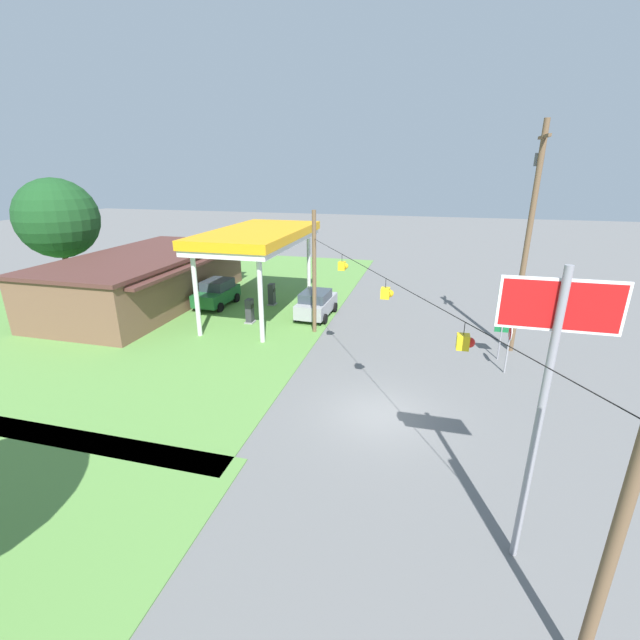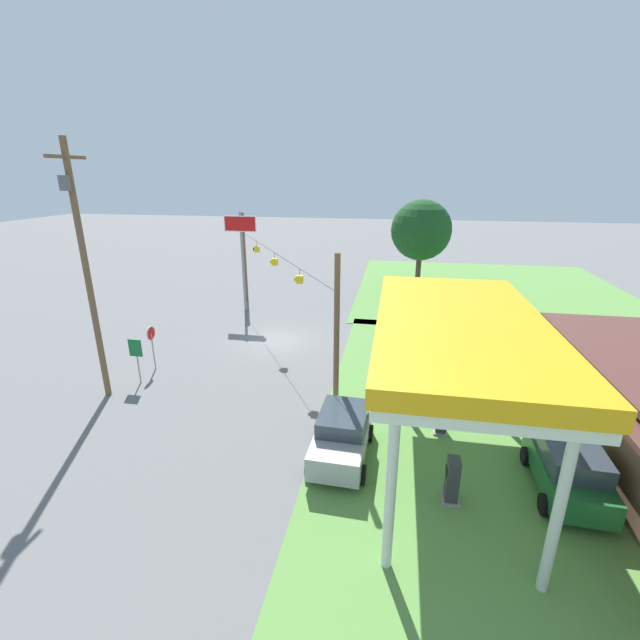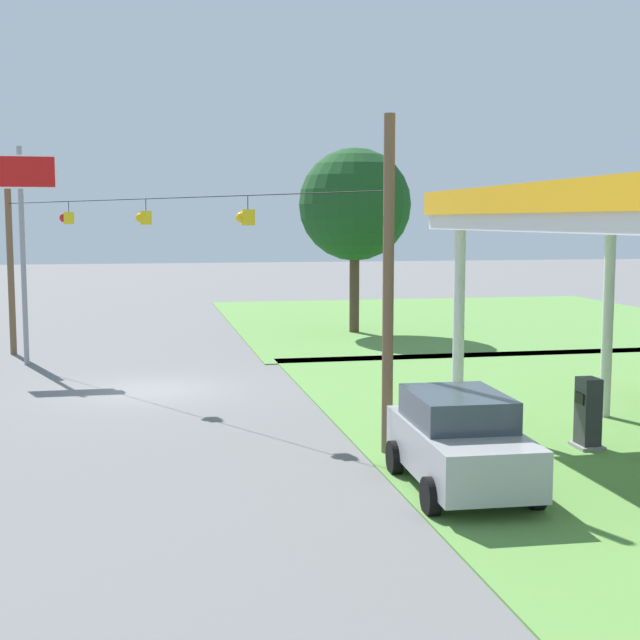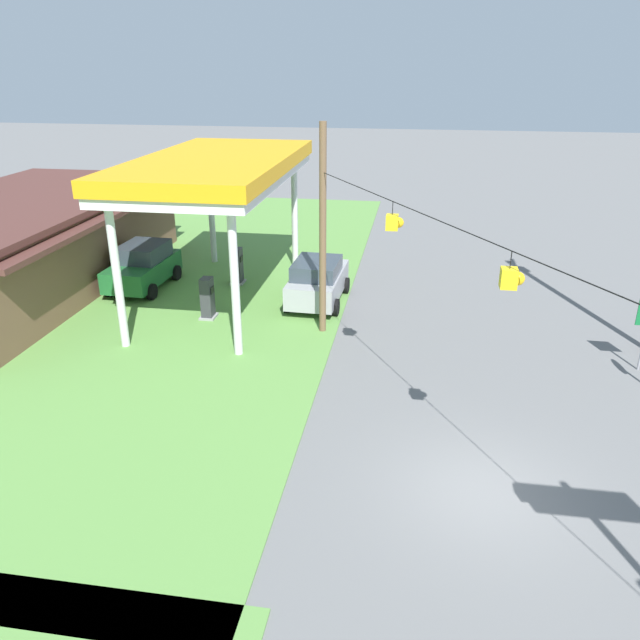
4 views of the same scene
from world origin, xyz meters
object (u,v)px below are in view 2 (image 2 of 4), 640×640
object	(u,v)px
car_at_pumps_front	(342,434)
route_sign	(136,352)
stop_sign_roadside	(152,338)
gas_station_canopy	(459,332)
fuel_pump_near	(441,416)
stop_sign_overhead	(241,240)
car_at_pumps_rear	(568,468)
utility_pole_main	(85,264)
fuel_pump_far	(452,482)
tree_west_verge	(421,230)

from	to	relation	value
car_at_pumps_front	route_sign	bearing A→B (deg)	-108.64
car_at_pumps_front	stop_sign_roadside	world-z (taller)	stop_sign_roadside
gas_station_canopy	fuel_pump_near	distance (m)	4.88
gas_station_canopy	stop_sign_overhead	bearing A→B (deg)	-140.51
car_at_pumps_rear	stop_sign_overhead	size ratio (longest dim) A/B	0.54
car_at_pumps_rear	gas_station_canopy	bearing A→B (deg)	78.71
fuel_pump_near	utility_pole_main	bearing A→B (deg)	-91.58
stop_sign_roadside	stop_sign_overhead	distance (m)	11.72
car_at_pumps_front	fuel_pump_far	bearing A→B (deg)	67.71
stop_sign_overhead	tree_west_verge	distance (m)	14.87
gas_station_canopy	utility_pole_main	bearing A→B (deg)	-98.83
stop_sign_overhead	tree_west_verge	bearing A→B (deg)	115.76
fuel_pump_near	utility_pole_main	distance (m)	16.64
fuel_pump_far	stop_sign_overhead	bearing A→B (deg)	-143.67
fuel_pump_near	stop_sign_roadside	xyz separation A→B (m)	(-3.53, -14.92, 1.05)
car_at_pumps_front	route_sign	distance (m)	11.76
stop_sign_roadside	stop_sign_overhead	size ratio (longest dim) A/B	0.33
stop_sign_overhead	tree_west_verge	xyz separation A→B (m)	(-6.46, 13.39, 0.24)
car_at_pumps_front	utility_pole_main	xyz separation A→B (m)	(-2.70, -11.81, 5.52)
car_at_pumps_front	fuel_pump_near	bearing A→B (deg)	122.74
car_at_pumps_rear	route_sign	world-z (taller)	route_sign
gas_station_canopy	fuel_pump_far	size ratio (longest dim) A/B	6.90
fuel_pump_near	stop_sign_roadside	bearing A→B (deg)	-103.31
route_sign	utility_pole_main	bearing A→B (deg)	-29.88
fuel_pump_near	utility_pole_main	size ratio (longest dim) A/B	0.14
fuel_pump_near	tree_west_verge	distance (m)	21.62
fuel_pump_far	stop_sign_roadside	distance (m)	16.74
utility_pole_main	stop_sign_roadside	bearing A→B (deg)	167.04
fuel_pump_near	car_at_pumps_rear	distance (m)	4.80
fuel_pump_near	stop_sign_roadside	distance (m)	15.36
gas_station_canopy	car_at_pumps_front	xyz separation A→B (m)	(0.27, -3.82, -4.27)
route_sign	utility_pole_main	size ratio (longest dim) A/B	0.21
fuel_pump_far	gas_station_canopy	bearing A→B (deg)	179.95
car_at_pumps_front	stop_sign_overhead	size ratio (longest dim) A/B	0.55
fuel_pump_far	utility_pole_main	bearing A→B (deg)	-105.80
utility_pole_main	fuel_pump_far	bearing A→B (deg)	74.20
stop_sign_overhead	gas_station_canopy	bearing A→B (deg)	39.49
gas_station_canopy	fuel_pump_near	size ratio (longest dim) A/B	6.90
fuel_pump_far	route_sign	distance (m)	15.95
fuel_pump_near	stop_sign_roadside	size ratio (longest dim) A/B	0.64
utility_pole_main	tree_west_verge	xyz separation A→B (m)	(-20.61, 15.36, -0.73)
stop_sign_roadside	utility_pole_main	bearing A→B (deg)	167.04
fuel_pump_far	stop_sign_roadside	world-z (taller)	stop_sign_roadside
fuel_pump_near	fuel_pump_far	size ratio (longest dim) A/B	1.00
fuel_pump_far	car_at_pumps_rear	distance (m)	3.98
fuel_pump_near	tree_west_verge	world-z (taller)	tree_west_verge
utility_pole_main	car_at_pumps_front	bearing A→B (deg)	77.13
tree_west_verge	stop_sign_overhead	bearing A→B (deg)	-64.24
fuel_pump_far	car_at_pumps_front	distance (m)	4.19
fuel_pump_far	utility_pole_main	size ratio (longest dim) A/B	0.14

